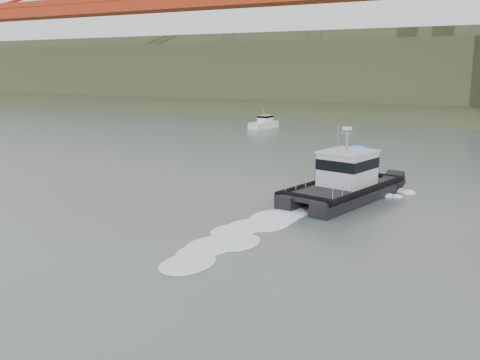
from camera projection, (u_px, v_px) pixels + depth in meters
name	position (u px, v px, depth m)	size (l,w,h in m)	color
ground	(122.00, 260.00, 26.15)	(400.00, 400.00, 0.00)	#45524F
headlands	(445.00, 78.00, 134.08)	(500.00, 105.36, 27.12)	#354728
patrol_boat	(345.00, 181.00, 38.09)	(6.46, 11.70, 5.37)	black
motorboat	(264.00, 123.00, 84.19)	(2.86, 6.13, 3.24)	white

